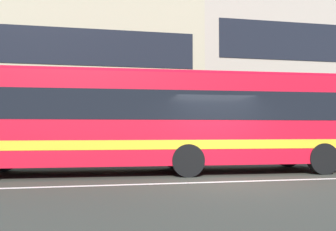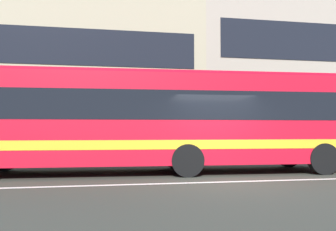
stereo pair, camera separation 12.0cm
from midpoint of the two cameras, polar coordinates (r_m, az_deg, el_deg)
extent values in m
plane|color=#34372E|center=(9.97, 9.65, -10.54)|extent=(160.00, 160.00, 0.00)
cube|color=silver|center=(9.97, 9.65, -10.52)|extent=(60.00, 0.16, 0.01)
cube|color=#33642F|center=(16.06, 5.42, -6.16)|extent=(17.58, 1.10, 0.70)
cube|color=tan|center=(26.08, -18.56, 6.23)|extent=(19.13, 10.79, 10.51)
cube|color=black|center=(20.97, -20.55, 10.68)|extent=(17.60, 0.04, 2.10)
cube|color=#A29381|center=(31.16, 22.97, 6.42)|extent=(22.28, 10.79, 12.12)
cube|color=red|center=(11.79, -1.95, -0.72)|extent=(12.51, 3.14, 2.82)
cube|color=black|center=(11.81, -1.94, 1.34)|extent=(11.77, 3.12, 0.90)
cube|color=gold|center=(11.80, -1.95, -4.48)|extent=(12.27, 3.15, 0.28)
cube|color=red|center=(11.92, -1.94, 6.36)|extent=(12.00, 2.70, 0.12)
cylinder|color=black|center=(13.52, -25.20, -6.05)|extent=(1.01, 0.32, 1.00)
cylinder|color=black|center=(10.77, 2.92, -7.27)|extent=(1.01, 0.32, 1.00)
cylinder|color=black|center=(13.11, 0.88, -6.39)|extent=(1.01, 0.32, 1.00)
cylinder|color=black|center=(12.41, 23.53, -6.43)|extent=(1.01, 0.32, 1.00)
cylinder|color=black|center=(14.49, 18.52, -5.88)|extent=(1.01, 0.32, 1.00)
camera|label=1|loc=(0.06, -90.28, 0.01)|focal=37.63mm
camera|label=2|loc=(0.06, 89.72, -0.01)|focal=37.63mm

